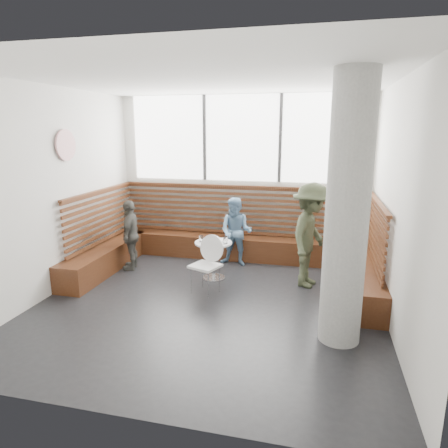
% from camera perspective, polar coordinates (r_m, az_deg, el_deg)
% --- Properties ---
extents(room, '(5.00, 5.00, 3.20)m').
position_cam_1_polar(room, '(5.61, -2.38, 3.69)').
color(room, silver).
rests_on(room, ground).
extents(booth, '(5.00, 2.50, 1.44)m').
position_cam_1_polar(booth, '(7.56, 1.37, -3.06)').
color(booth, '#3D1F0F').
rests_on(booth, ground).
extents(concrete_column, '(0.50, 0.50, 3.20)m').
position_cam_1_polar(concrete_column, '(4.82, 17.19, 1.48)').
color(concrete_column, gray).
rests_on(concrete_column, ground).
extents(wall_art, '(0.03, 0.50, 0.50)m').
position_cam_1_polar(wall_art, '(6.97, -21.68, 10.44)').
color(wall_art, white).
rests_on(wall_art, room).
extents(cafe_table, '(0.64, 0.64, 0.66)m').
position_cam_1_polar(cafe_table, '(6.91, -1.53, -4.09)').
color(cafe_table, silver).
rests_on(cafe_table, ground).
extents(cafe_chair, '(0.44, 0.43, 0.91)m').
position_cam_1_polar(cafe_chair, '(6.35, -2.54, -5.07)').
color(cafe_chair, white).
rests_on(cafe_chair, ground).
extents(adult_man, '(0.91, 1.24, 1.72)m').
position_cam_1_polar(adult_man, '(6.65, 12.26, -1.60)').
color(adult_man, '#383F2A').
rests_on(adult_man, ground).
extents(child_back, '(0.68, 0.55, 1.30)m').
position_cam_1_polar(child_back, '(7.56, 1.74, -1.12)').
color(child_back, '#6A92B7').
rests_on(child_back, ground).
extents(child_left, '(0.46, 0.81, 1.30)m').
position_cam_1_polar(child_left, '(7.55, -13.18, -1.52)').
color(child_left, '#494843').
rests_on(child_left, ground).
extents(plate_near, '(0.20, 0.20, 0.01)m').
position_cam_1_polar(plate_near, '(6.96, -2.53, -2.28)').
color(plate_near, white).
rests_on(plate_near, cafe_table).
extents(plate_far, '(0.20, 0.20, 0.01)m').
position_cam_1_polar(plate_far, '(6.97, -0.68, -2.26)').
color(plate_far, white).
rests_on(plate_far, cafe_table).
extents(glass_left, '(0.07, 0.07, 0.11)m').
position_cam_1_polar(glass_left, '(6.87, -3.27, -2.09)').
color(glass_left, white).
rests_on(glass_left, cafe_table).
extents(glass_mid, '(0.07, 0.07, 0.11)m').
position_cam_1_polar(glass_mid, '(6.80, -0.99, -2.23)').
color(glass_mid, white).
rests_on(glass_mid, cafe_table).
extents(glass_right, '(0.08, 0.08, 0.12)m').
position_cam_1_polar(glass_right, '(6.76, 0.20, -2.29)').
color(glass_right, white).
rests_on(glass_right, cafe_table).
extents(menu_card, '(0.23, 0.19, 0.00)m').
position_cam_1_polar(menu_card, '(6.66, -1.66, -3.06)').
color(menu_card, '#A5C64C').
rests_on(menu_card, cafe_table).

